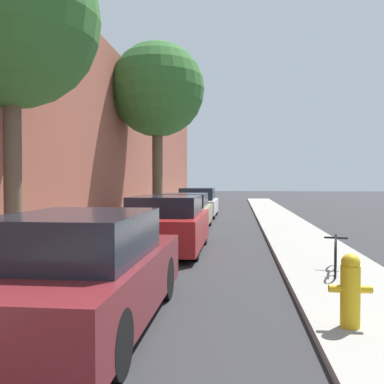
# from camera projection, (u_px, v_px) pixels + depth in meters

# --- Properties ---
(ground_plane) EXTENTS (120.00, 120.00, 0.00)m
(ground_plane) POSITION_uv_depth(u_px,v_px,m) (209.00, 232.00, 15.29)
(ground_plane) COLOR #28282B
(sidewalk_left) EXTENTS (2.00, 52.00, 0.12)m
(sidewalk_left) POSITION_uv_depth(u_px,v_px,m) (129.00, 229.00, 15.60)
(sidewalk_left) COLOR gray
(sidewalk_left) RESTS_ON ground
(sidewalk_right) EXTENTS (2.00, 52.00, 0.12)m
(sidewalk_right) POSITION_uv_depth(u_px,v_px,m) (292.00, 231.00, 14.98)
(sidewalk_right) COLOR gray
(sidewalk_right) RESTS_ON ground
(building_facade_left) EXTENTS (0.70, 52.00, 7.08)m
(building_facade_left) POSITION_uv_depth(u_px,v_px,m) (93.00, 134.00, 15.65)
(building_facade_left) COLOR brown
(building_facade_left) RESTS_ON ground
(parked_car_maroon) EXTENTS (1.79, 4.33, 1.44)m
(parked_car_maroon) POSITION_uv_depth(u_px,v_px,m) (82.00, 273.00, 5.34)
(parked_car_maroon) COLOR black
(parked_car_maroon) RESTS_ON ground
(parked_car_red) EXTENTS (1.88, 4.07, 1.44)m
(parked_car_red) POSITION_uv_depth(u_px,v_px,m) (167.00, 225.00, 11.13)
(parked_car_red) COLOR black
(parked_car_red) RESTS_ON ground
(parked_car_champagne) EXTENTS (1.84, 4.11, 1.35)m
(parked_car_champagne) POSITION_uv_depth(u_px,v_px,m) (185.00, 212.00, 16.19)
(parked_car_champagne) COLOR black
(parked_car_champagne) RESTS_ON ground
(parked_car_white) EXTENTS (1.85, 4.01, 1.46)m
(parked_car_white) POSITION_uv_depth(u_px,v_px,m) (198.00, 203.00, 21.60)
(parked_car_white) COLOR black
(parked_car_white) RESTS_ON ground
(street_tree_near) EXTENTS (3.50, 3.50, 6.65)m
(street_tree_near) POSITION_uv_depth(u_px,v_px,m) (11.00, 20.00, 8.47)
(street_tree_near) COLOR brown
(street_tree_near) RESTS_ON sidewalk_left
(street_tree_far) EXTENTS (3.95, 3.95, 7.51)m
(street_tree_far) POSITION_uv_depth(u_px,v_px,m) (157.00, 91.00, 18.04)
(street_tree_far) COLOR brown
(street_tree_far) RESTS_ON sidewalk_left
(fire_hydrant) EXTENTS (0.49, 0.23, 0.86)m
(fire_hydrant) POSITION_uv_depth(u_px,v_px,m) (350.00, 289.00, 5.02)
(fire_hydrant) COLOR gold
(fire_hydrant) RESTS_ON sidewalk_right
(bicycle) EXTENTS (0.50, 1.58, 0.66)m
(bicycle) POSITION_uv_depth(u_px,v_px,m) (336.00, 254.00, 8.03)
(bicycle) COLOR black
(bicycle) RESTS_ON sidewalk_right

